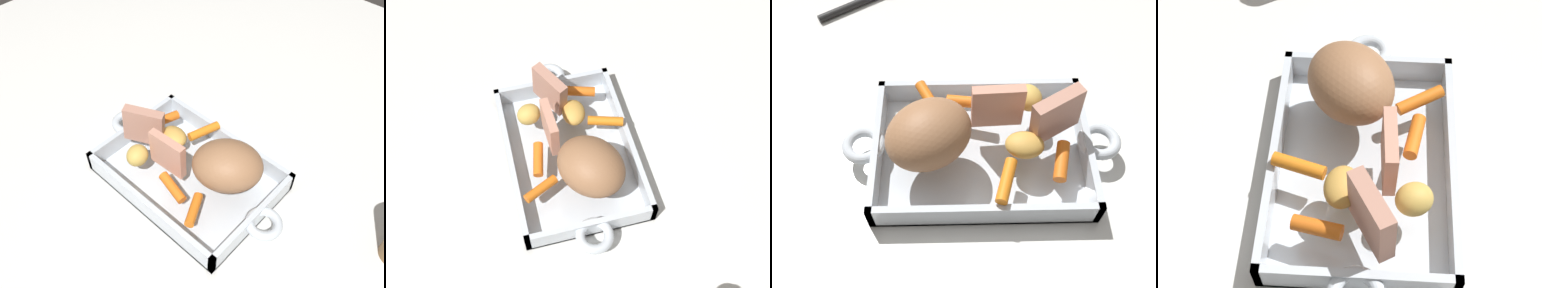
% 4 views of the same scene
% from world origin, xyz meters
% --- Properties ---
extents(ground_plane, '(1.71, 1.71, 0.00)m').
position_xyz_m(ground_plane, '(0.00, 0.00, 0.00)').
color(ground_plane, silver).
extents(roasting_dish, '(0.42, 0.23, 0.04)m').
position_xyz_m(roasting_dish, '(0.00, 0.00, 0.01)').
color(roasting_dish, silver).
rests_on(roasting_dish, ground_plane).
extents(pork_roast, '(0.16, 0.16, 0.08)m').
position_xyz_m(pork_roast, '(0.07, 0.02, 0.09)').
color(pork_roast, '#9A6945').
rests_on(pork_roast, roasting_dish).
extents(roast_slice_thick, '(0.08, 0.06, 0.08)m').
position_xyz_m(roast_slice_thick, '(-0.10, -0.01, 0.08)').
color(roast_slice_thick, tan).
rests_on(roast_slice_thick, roasting_dish).
extents(roast_slice_outer, '(0.08, 0.02, 0.08)m').
position_xyz_m(roast_slice_outer, '(-0.02, -0.03, 0.08)').
color(roast_slice_outer, tan).
rests_on(roast_slice_outer, roasting_dish).
extents(baby_carrot_center_left, '(0.05, 0.07, 0.02)m').
position_xyz_m(baby_carrot_center_left, '(0.08, -0.07, 0.05)').
color(baby_carrot_center_left, orange).
rests_on(baby_carrot_center_left, roasting_dish).
extents(baby_carrot_southwest, '(0.07, 0.03, 0.02)m').
position_xyz_m(baby_carrot_southwest, '(0.02, -0.06, 0.05)').
color(baby_carrot_southwest, orange).
rests_on(baby_carrot_southwest, roasting_dish).
extents(baby_carrot_southeast, '(0.03, 0.06, 0.02)m').
position_xyz_m(baby_carrot_southeast, '(-0.11, 0.05, 0.05)').
color(baby_carrot_southeast, orange).
rests_on(baby_carrot_southeast, roasting_dish).
extents(baby_carrot_northwest, '(0.04, 0.07, 0.02)m').
position_xyz_m(baby_carrot_northwest, '(-0.03, 0.08, 0.05)').
color(baby_carrot_northwest, orange).
rests_on(baby_carrot_northwest, roasting_dish).
extents(potato_corner, '(0.05, 0.06, 0.04)m').
position_xyz_m(potato_corner, '(-0.07, -0.06, 0.06)').
color(potato_corner, gold).
rests_on(potato_corner, roasting_dish).
extents(potato_golden_small, '(0.06, 0.05, 0.03)m').
position_xyz_m(potato_golden_small, '(-0.06, 0.02, 0.06)').
color(potato_golden_small, gold).
rests_on(potato_golden_small, roasting_dish).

